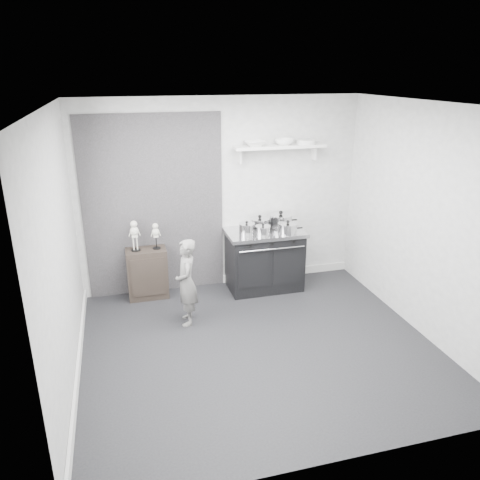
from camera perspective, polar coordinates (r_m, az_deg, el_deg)
name	(u,v)px	position (r m, az deg, el deg)	size (l,w,h in m)	color
ground	(258,346)	(5.57, 2.18, -12.76)	(4.00, 4.00, 0.00)	black
room_shell	(248,207)	(4.99, 0.95, 4.04)	(4.02, 3.62, 2.71)	#A5A5A3
wall_shelf	(279,147)	(6.60, 4.83, 11.20)	(1.30, 0.26, 0.24)	silver
stove	(264,259)	(6.76, 2.98, -2.35)	(1.09, 0.68, 0.88)	black
side_cabinet	(147,273)	(6.64, -11.23, -4.00)	(0.55, 0.32, 0.71)	black
child	(187,282)	(5.81, -6.53, -5.15)	(0.40, 0.27, 1.11)	slate
pot_front_left	(247,229)	(6.42, 0.83, 1.36)	(0.30, 0.22, 0.20)	silver
pot_back_left	(260,223)	(6.68, 2.43, 2.06)	(0.38, 0.29, 0.20)	silver
pot_back_right	(281,220)	(6.77, 4.98, 2.40)	(0.42, 0.33, 0.24)	silver
pot_front_right	(288,228)	(6.49, 5.84, 1.42)	(0.35, 0.26, 0.19)	silver
pot_front_center	(263,230)	(6.42, 2.82, 1.19)	(0.30, 0.21, 0.16)	silver
skeleton_full	(135,233)	(6.41, -12.74, 0.78)	(0.14, 0.09, 0.49)	beige
skeleton_torso	(156,234)	(6.44, -10.23, 0.71)	(0.12, 0.08, 0.42)	beige
bowl_large	(255,143)	(6.47, 1.81, 11.70)	(0.29, 0.29, 0.07)	white
bowl_small	(284,142)	(6.61, 5.41, 11.83)	(0.26, 0.26, 0.08)	white
plate_stack	(306,142)	(6.73, 8.04, 11.78)	(0.26, 0.26, 0.06)	silver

